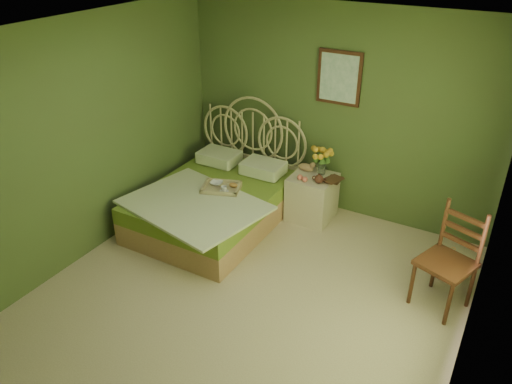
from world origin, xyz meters
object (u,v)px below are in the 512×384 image
Objects in this scene: nightstand at (313,192)px; birdcage at (450,264)px; chair at (449,252)px; bed at (216,200)px.

nightstand is 2.97× the size of birdcage.
chair reaches higher than nightstand.
birdcage is at bearing -13.01° from nightstand.
nightstand is at bearing 166.99° from birdcage.
birdcage is (0.00, 0.42, -0.42)m from chair.
nightstand is (1.02, 0.69, 0.06)m from bed.
chair reaches higher than birdcage.
birdcage is (1.78, -0.41, -0.19)m from nightstand.
bed is at bearing -162.41° from chair.
bed is 2.09× the size of chair.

